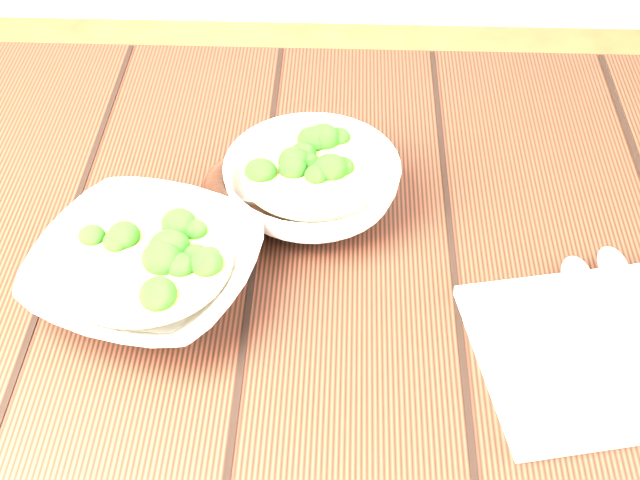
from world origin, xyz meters
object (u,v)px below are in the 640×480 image
napkin (606,351)px  trivet (257,188)px  table (278,338)px  soup_bowl_back (312,184)px  soup_bowl_front (146,269)px

napkin → trivet: bearing=137.0°
table → soup_bowl_back: soup_bowl_back is taller
table → soup_bowl_front: soup_bowl_front is taller
trivet → soup_bowl_front: bearing=-123.9°
soup_bowl_front → napkin: soup_bowl_front is taller
trivet → napkin: bearing=-31.5°
trivet → soup_bowl_back: bearing=-11.0°
table → soup_bowl_front: size_ratio=4.56×
soup_bowl_back → napkin: 0.34m
table → napkin: 0.35m
table → trivet: bearing=104.3°
soup_bowl_back → napkin: (0.27, -0.19, -0.03)m
table → trivet: 0.17m
trivet → table: bearing=-75.7°
table → trivet: size_ratio=10.19×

